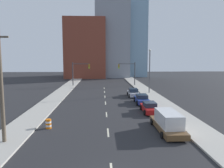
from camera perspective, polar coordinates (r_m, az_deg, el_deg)
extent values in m
cube|color=#ADA89E|center=(60.53, -10.47, 0.13)|extent=(3.29, 97.59, 0.16)
cube|color=#ADA89E|center=(60.70, 6.11, 0.22)|extent=(3.29, 97.59, 0.16)
cube|color=beige|center=(21.28, -1.04, -12.53)|extent=(0.16, 2.40, 0.01)
cube|color=beige|center=(27.62, -1.45, -7.96)|extent=(0.16, 2.40, 0.01)
cube|color=beige|center=(34.39, -1.72, -4.99)|extent=(0.16, 2.40, 0.01)
cube|color=beige|center=(39.85, -1.86, -3.34)|extent=(0.16, 2.40, 0.01)
cube|color=beige|center=(45.37, -1.97, -2.09)|extent=(0.16, 2.40, 0.01)
cube|color=beige|center=(50.90, -2.06, -1.11)|extent=(0.16, 2.40, 0.01)
cube|color=brown|center=(81.01, -6.81, 9.07)|extent=(14.00, 16.00, 20.49)
cube|color=gray|center=(85.08, -0.14, 11.25)|extent=(12.00, 20.00, 27.10)
cube|color=#7A9EB7|center=(90.12, 3.91, 14.43)|extent=(13.00, 20.00, 37.88)
cylinder|color=#38383D|center=(55.60, -10.20, 2.54)|extent=(0.24, 0.24, 5.95)
cylinder|color=#38383D|center=(55.25, -8.15, 5.23)|extent=(4.08, 0.16, 0.16)
cube|color=#B79319|center=(55.11, -6.02, 4.61)|extent=(0.34, 0.32, 1.10)
cylinder|color=#4C0C0C|center=(54.93, -6.03, 4.95)|extent=(0.22, 0.04, 0.22)
cylinder|color=#593F0C|center=(54.94, -6.03, 4.60)|extent=(0.22, 0.04, 0.22)
cylinder|color=#26E53F|center=(54.96, -6.02, 4.24)|extent=(0.22, 0.04, 0.22)
cylinder|color=#38383D|center=(55.78, 5.97, 2.63)|extent=(0.24, 0.24, 5.95)
cylinder|color=#38383D|center=(55.37, 3.91, 5.29)|extent=(4.08, 0.16, 0.16)
cube|color=#B79319|center=(55.20, 1.79, 4.64)|extent=(0.34, 0.32, 1.10)
cylinder|color=#4C0C0C|center=(55.01, 1.81, 4.99)|extent=(0.22, 0.04, 0.22)
cylinder|color=#593F0C|center=(55.03, 1.81, 4.64)|extent=(0.22, 0.04, 0.22)
cylinder|color=#26E53F|center=(55.04, 1.81, 4.28)|extent=(0.22, 0.04, 0.22)
cylinder|color=brown|center=(19.71, -26.98, -0.64)|extent=(0.32, 0.32, 9.50)
cylinder|color=orange|center=(23.29, -16.23, -10.84)|extent=(0.56, 0.56, 0.19)
cylinder|color=white|center=(23.24, -16.25, -10.39)|extent=(0.56, 0.56, 0.19)
cylinder|color=orange|center=(23.18, -16.26, -9.94)|extent=(0.56, 0.56, 0.19)
cylinder|color=white|center=(23.13, -16.28, -9.49)|extent=(0.56, 0.56, 0.19)
cylinder|color=orange|center=(23.08, -16.30, -9.04)|extent=(0.56, 0.56, 0.19)
cylinder|color=#4C4C51|center=(43.69, 9.77, 2.96)|extent=(0.20, 0.20, 8.33)
sphere|color=white|center=(43.62, 9.89, 8.71)|extent=(0.44, 0.44, 0.44)
cube|color=brown|center=(22.27, 14.22, -10.71)|extent=(2.04, 6.38, 0.52)
cube|color=silver|center=(21.73, 14.54, -8.70)|extent=(1.79, 3.96, 1.27)
cylinder|color=black|center=(23.86, 10.37, -9.73)|extent=(0.22, 0.60, 0.60)
cylinder|color=black|center=(24.42, 15.22, -9.47)|extent=(0.22, 0.60, 0.60)
cylinder|color=black|center=(20.23, 12.98, -12.86)|extent=(0.22, 0.60, 0.60)
cylinder|color=black|center=(20.88, 18.64, -12.42)|extent=(0.22, 0.60, 0.60)
cube|color=red|center=(28.95, 9.79, -6.37)|extent=(1.73, 4.42, 0.61)
cube|color=#1E2838|center=(28.82, 9.81, -5.22)|extent=(1.52, 1.99, 0.58)
cylinder|color=black|center=(30.12, 7.55, -6.10)|extent=(0.22, 0.68, 0.68)
cylinder|color=black|center=(30.49, 10.87, -6.01)|extent=(0.22, 0.68, 0.68)
cylinder|color=black|center=(27.50, 8.56, -7.38)|extent=(0.22, 0.68, 0.68)
cylinder|color=black|center=(27.90, 12.20, -7.25)|extent=(0.22, 0.68, 0.68)
cube|color=navy|center=(34.53, 7.79, -4.16)|extent=(1.89, 4.79, 0.61)
cube|color=#1E2838|center=(34.42, 7.80, -3.19)|extent=(1.64, 2.16, 0.58)
cylinder|color=black|center=(35.85, 5.88, -3.96)|extent=(0.23, 0.72, 0.71)
cylinder|color=black|center=(36.16, 8.87, -3.91)|extent=(0.23, 0.72, 0.71)
cylinder|color=black|center=(32.98, 6.59, -4.92)|extent=(0.23, 0.72, 0.71)
cylinder|color=black|center=(33.32, 9.83, -4.86)|extent=(0.23, 0.72, 0.71)
cube|color=#B2B2BC|center=(40.40, 5.58, -2.50)|extent=(1.73, 4.43, 0.66)
cube|color=#1E2838|center=(40.31, 5.59, -1.61)|extent=(1.52, 1.99, 0.61)
cylinder|color=black|center=(41.66, 4.09, -2.46)|extent=(0.22, 0.65, 0.65)
cylinder|color=black|center=(41.90, 6.52, -2.43)|extent=(0.22, 0.65, 0.65)
cylinder|color=black|center=(38.98, 4.56, -3.11)|extent=(0.22, 0.65, 0.65)
cylinder|color=black|center=(39.24, 7.15, -3.08)|extent=(0.22, 0.65, 0.65)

